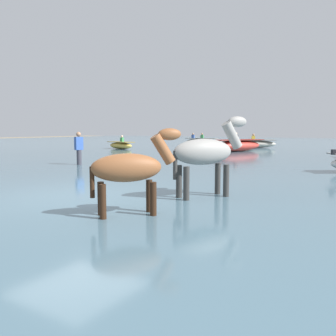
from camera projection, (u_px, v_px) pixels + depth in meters
ground_plane at (76, 206)px, 8.41m from camera, size 120.00×120.00×0.00m
water_surface at (239, 164)px, 16.76m from camera, size 90.00×90.00×0.26m
horse_lead_grey at (206, 154)px, 8.03m from camera, size 1.29×1.76×2.05m
horse_trailing_chestnut at (131, 170)px, 6.34m from camera, size 1.29×1.42×1.78m
boat_distant_east at (237, 145)px, 24.25m from camera, size 2.86×4.24×1.26m
boat_far_offshore at (121, 145)px, 26.98m from camera, size 2.55×1.45×1.02m
boat_far_inshore at (253, 144)px, 28.60m from camera, size 3.64×2.63×1.12m
boat_near_starboard at (202, 141)px, 33.99m from camera, size 3.17×1.34×1.09m
person_onlooker_right at (79, 150)px, 15.26m from camera, size 0.29×0.37×1.63m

